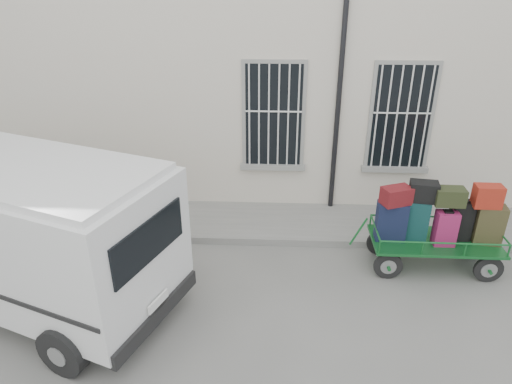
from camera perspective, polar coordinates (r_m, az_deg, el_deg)
The scene contains 5 objects.
ground at distance 8.24m, azimuth 4.54°, elevation -11.85°, with size 80.00×80.00×0.00m, color #63625E.
building at distance 12.21m, azimuth 4.38°, elevation 16.13°, with size 24.00×5.15×6.00m.
sidewalk at distance 10.04m, azimuth 4.24°, elevation -3.84°, with size 24.00×1.70×0.15m, color slate.
luggage_cart at distance 8.85m, azimuth 21.67°, elevation -3.65°, with size 2.69×1.07×1.72m.
van at distance 8.07m, azimuth -27.37°, elevation -3.69°, with size 5.38×3.69×2.52m.
Camera 1 is at (-0.33, -6.54, 5.01)m, focal length 32.00 mm.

